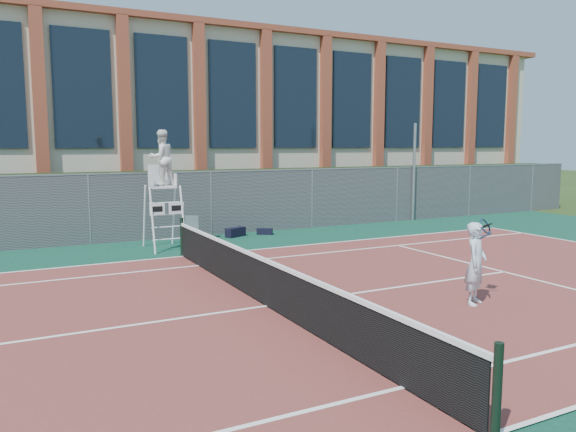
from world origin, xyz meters
name	(u,v)px	position (x,y,z in m)	size (l,w,h in m)	color
ground	(267,307)	(0.00, 0.00, 0.00)	(120.00, 120.00, 0.00)	#233814
apron	(247,295)	(0.00, 1.00, 0.01)	(36.00, 20.00, 0.01)	#0C3727
tennis_court	(267,306)	(0.00, 0.00, 0.02)	(23.77, 10.97, 0.02)	maroon
tennis_net	(267,280)	(0.00, 0.00, 0.54)	(0.10, 11.30, 1.10)	black
fence	(153,207)	(0.00, 8.80, 1.10)	(40.00, 0.06, 2.20)	#595E60
hedge	(145,203)	(0.00, 10.00, 1.10)	(40.00, 1.40, 2.20)	black
building	(103,123)	(0.00, 17.95, 4.15)	(45.00, 10.60, 8.22)	beige
steel_pole	(414,172)	(10.77, 8.70, 2.01)	(0.12, 0.12, 4.01)	#9EA0A5
umpire_chair	(162,161)	(-0.14, 7.05, 2.63)	(1.01, 1.55, 3.61)	white
plastic_chair	(192,227)	(0.86, 7.42, 0.53)	(0.55, 0.55, 0.90)	silver
sports_bag_near	(235,232)	(2.61, 8.11, 0.17)	(0.74, 0.29, 0.31)	black
sports_bag_far	(265,231)	(3.70, 8.09, 0.12)	(0.54, 0.23, 0.22)	black
tennis_player	(476,263)	(3.66, -1.72, 0.84)	(0.97, 0.74, 1.63)	silver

